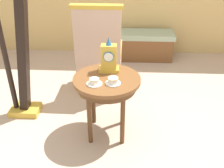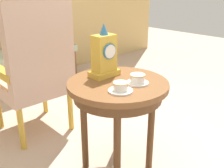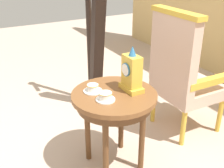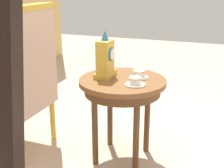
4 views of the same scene
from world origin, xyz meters
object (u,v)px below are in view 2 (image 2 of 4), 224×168
mantel_clock (104,56)px  teacup_left (121,88)px  window_bench (33,66)px  side_table (118,94)px  armchair (35,66)px  teacup_right (138,79)px

mantel_clock → teacup_left: bearing=-113.6°
teacup_left → mantel_clock: (0.11, 0.26, 0.11)m
teacup_left → window_bench: size_ratio=0.13×
teacup_left → side_table: bearing=50.8°
side_table → armchair: 0.78m
armchair → mantel_clock: bearing=-76.0°
mantel_clock → window_bench: 1.87m
mantel_clock → side_table: bearing=-95.3°
side_table → mantel_clock: 0.26m
teacup_left → armchair: (-0.04, 0.89, -0.06)m
teacup_left → window_bench: 2.11m
side_table → teacup_left: teacup_left is taller
side_table → teacup_right: bearing=-59.1°
side_table → window_bench: 1.95m
armchair → teacup_left: bearing=-87.1°
side_table → mantel_clock: (0.01, 0.14, 0.22)m
teacup_right → teacup_left: bearing=-173.5°
teacup_right → armchair: 0.89m
teacup_left → teacup_right: (0.16, 0.02, 0.00)m
teacup_left → teacup_right: teacup_right is taller
teacup_right → window_bench: size_ratio=0.12×
armchair → window_bench: armchair is taller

